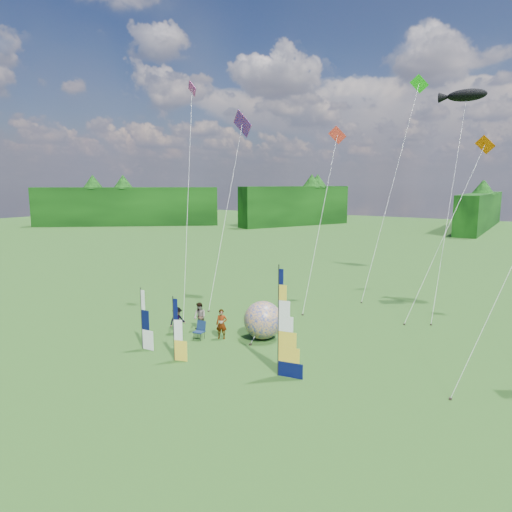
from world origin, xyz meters
The scene contains 17 objects.
ground centered at (0.00, 0.00, 0.00)m, with size 220.00×220.00×0.00m, color #2F5C1D.
treeline_ring centered at (0.00, 0.00, 4.00)m, with size 210.00×210.00×8.00m, color #165A10, non-canonical shape.
feather_banner_main centered at (1.48, 2.16, 2.68)m, with size 1.44×0.10×5.36m, color #060B37, non-canonical shape.
side_banner_left centered at (-4.15, 0.83, 1.70)m, with size 0.95×0.10×3.40m, color gold, non-canonical shape.
side_banner_far centered at (-6.89, 1.16, 1.73)m, with size 1.02×0.10×3.45m, color white, non-canonical shape.
bol_inflatable centered at (-2.00, 6.32, 1.16)m, with size 2.32×2.32×2.32m, color navy.
spectator_a centered at (-4.10, 4.95, 0.91)m, with size 0.67×0.44×1.83m, color #66594C.
spectator_b centered at (-6.19, 5.40, 0.92)m, with size 0.89×0.44×1.83m, color #66594C.
spectator_c centered at (-7.03, 4.24, 0.84)m, with size 1.09×0.40×1.69m, color #66594C.
spectator_d centered at (-2.77, 6.72, 0.79)m, with size 0.92×0.38×1.57m, color #66594C.
camp_chair centered at (-5.16, 4.10, 0.55)m, with size 0.64×0.64×1.11m, color #0F1F3B, non-canonical shape.
kite_whale centered at (5.82, 19.93, 9.01)m, with size 3.76×13.96×18.02m, color black, non-canonical shape.
kite_rainbow_delta centered at (-9.32, 12.63, 8.09)m, with size 5.64×10.95×16.18m, color red, non-canonical shape.
small_kite_red centered at (-2.57, 15.58, 7.19)m, with size 3.13×9.49×14.39m, color red, non-canonical shape.
small_kite_orange centered at (6.09, 17.48, 6.63)m, with size 5.47×9.82×13.27m, color #DC5700, non-canonical shape.
small_kite_pink centered at (-10.31, 9.26, 8.85)m, with size 6.13×8.24×17.70m, color #CF3795, non-canonical shape.
small_kite_green centered at (0.71, 22.48, 9.72)m, with size 3.78×12.55×19.44m, color #14A20E, non-canonical shape.
Camera 1 is at (12.07, -16.27, 9.40)m, focal length 32.00 mm.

